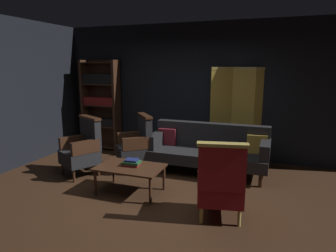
# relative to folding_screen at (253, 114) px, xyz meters

# --- Properties ---
(ground_plane) EXTENTS (10.00, 10.00, 0.00)m
(ground_plane) POSITION_rel_folding_screen_xyz_m (-1.24, -2.40, -0.99)
(ground_plane) COLOR #331E11
(back_wall) EXTENTS (7.20, 0.10, 2.80)m
(back_wall) POSITION_rel_folding_screen_xyz_m (-1.24, 0.05, 0.41)
(back_wall) COLOR black
(back_wall) RESTS_ON ground_plane
(side_wall_left) EXTENTS (0.10, 3.60, 2.80)m
(side_wall_left) POSITION_rel_folding_screen_xyz_m (-4.24, -1.80, 0.41)
(side_wall_left) COLOR black
(side_wall_left) RESTS_ON ground_plane
(folding_screen) EXTENTS (1.68, 0.47, 1.90)m
(folding_screen) POSITION_rel_folding_screen_xyz_m (0.00, 0.00, 0.00)
(folding_screen) COLOR #B29338
(folding_screen) RESTS_ON ground_plane
(bookshelf) EXTENTS (0.90, 0.32, 2.05)m
(bookshelf) POSITION_rel_folding_screen_xyz_m (-3.39, -0.21, 0.10)
(bookshelf) COLOR #382114
(bookshelf) RESTS_ON ground_plane
(velvet_couch) EXTENTS (2.12, 0.78, 0.88)m
(velvet_couch) POSITION_rel_folding_screen_xyz_m (-0.69, -0.95, -0.53)
(velvet_couch) COLOR #382114
(velvet_couch) RESTS_ON ground_plane
(coffee_table) EXTENTS (1.00, 0.64, 0.42)m
(coffee_table) POSITION_rel_folding_screen_xyz_m (-1.62, -2.25, -0.61)
(coffee_table) COLOR #382114
(coffee_table) RESTS_ON ground_plane
(armchair_gilt_accent) EXTENTS (0.69, 0.68, 1.04)m
(armchair_gilt_accent) POSITION_rel_folding_screen_xyz_m (-0.18, -2.58, -0.50)
(armchair_gilt_accent) COLOR tan
(armchair_gilt_accent) RESTS_ON ground_plane
(armchair_wing_left) EXTENTS (0.78, 0.78, 1.04)m
(armchair_wing_left) POSITION_rel_folding_screen_xyz_m (-2.76, -1.84, -0.50)
(armchair_wing_left) COLOR #382114
(armchair_wing_left) RESTS_ON ground_plane
(armchair_wing_right) EXTENTS (0.81, 0.81, 1.04)m
(armchair_wing_right) POSITION_rel_folding_screen_xyz_m (-1.97, -1.28, -0.50)
(armchair_wing_right) COLOR #382114
(armchair_wing_right) RESTS_ON ground_plane
(book_red_leather) EXTENTS (0.25, 0.20, 0.03)m
(book_red_leather) POSITION_rel_folding_screen_xyz_m (-1.60, -2.21, -0.55)
(book_red_leather) COLOR maroon
(book_red_leather) RESTS_ON coffee_table
(book_green_cloth) EXTENTS (0.27, 0.21, 0.04)m
(book_green_cloth) POSITION_rel_folding_screen_xyz_m (-1.60, -2.21, -0.51)
(book_green_cloth) COLOR #1E4C28
(book_green_cloth) RESTS_ON book_red_leather
(book_navy_cloth) EXTENTS (0.20, 0.18, 0.03)m
(book_navy_cloth) POSITION_rel_folding_screen_xyz_m (-1.60, -2.21, -0.48)
(book_navy_cloth) COLOR navy
(book_navy_cloth) RESTS_ON book_green_cloth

